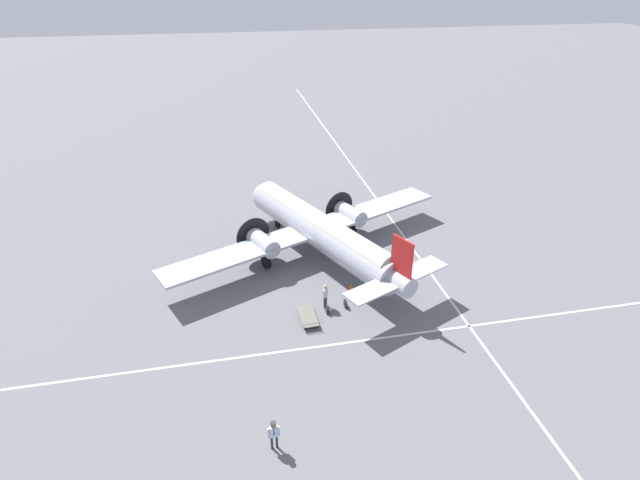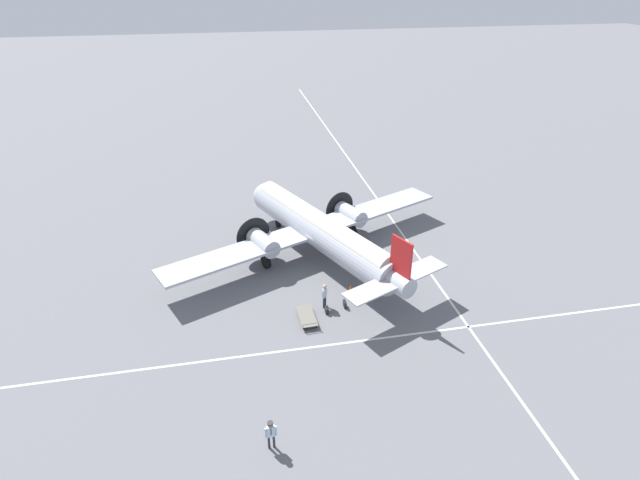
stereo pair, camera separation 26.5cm
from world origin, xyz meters
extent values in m
plane|color=slate|center=(0.00, 0.00, 0.00)|extent=(300.00, 300.00, 0.00)
cube|color=silver|center=(0.00, 7.74, 0.00)|extent=(120.00, 0.16, 0.01)
cube|color=silver|center=(10.25, 0.00, 0.00)|extent=(0.16, 120.00, 0.01)
cylinder|color=#ADB2BC|center=(0.00, 0.00, 2.35)|extent=(15.92, 9.02, 2.49)
cylinder|color=silver|center=(0.00, 0.00, 3.03)|extent=(14.88, 8.01, 1.74)
sphere|color=#ADB2BC|center=(-7.45, -3.37, 2.35)|extent=(2.37, 2.37, 2.37)
cylinder|color=#ADB2BC|center=(7.45, 3.37, 2.47)|extent=(3.47, 2.56, 1.37)
cube|color=red|center=(7.99, 3.62, 4.21)|extent=(1.69, 0.87, 2.86)
cube|color=#ADB2BC|center=(7.81, 3.54, 2.59)|extent=(4.72, 7.87, 0.10)
cube|color=#ADB2BC|center=(-1.09, -0.49, 2.03)|extent=(12.58, 23.61, 0.20)
cylinder|color=#ADB2BC|center=(0.39, -4.44, 2.05)|extent=(3.11, 2.40, 1.37)
cylinder|color=black|center=(-1.01, -5.08, 2.05)|extent=(1.22, 2.64, 2.88)
sphere|color=black|center=(-1.13, -5.13, 2.05)|extent=(0.48, 0.48, 0.48)
cylinder|color=#ADB2BC|center=(-3.08, 3.22, 2.05)|extent=(3.11, 2.40, 1.37)
cylinder|color=black|center=(-4.48, 2.59, 2.05)|extent=(1.22, 2.64, 2.88)
sphere|color=black|center=(-4.61, 2.53, 2.05)|extent=(0.48, 0.48, 0.48)
cylinder|color=#4C4C51|center=(0.65, -4.33, 1.03)|extent=(0.18, 0.18, 0.96)
cylinder|color=black|center=(0.65, -4.33, 0.55)|extent=(1.13, 0.73, 1.10)
cylinder|color=#4C4C51|center=(-2.83, 3.34, 1.03)|extent=(0.18, 0.18, 0.96)
cylinder|color=black|center=(-2.83, 3.34, 0.55)|extent=(1.13, 0.73, 1.10)
cylinder|color=#4C4C51|center=(-5.81, -2.63, 0.79)|extent=(0.14, 0.14, 0.87)
cylinder|color=black|center=(-5.81, -2.63, 0.35)|extent=(0.71, 0.45, 0.70)
cylinder|color=#2D2D33|center=(16.94, -5.55, 0.41)|extent=(0.12, 0.12, 0.83)
cylinder|color=#2D2D33|center=(16.96, -5.79, 0.41)|extent=(0.12, 0.12, 0.83)
cube|color=silver|center=(16.95, -5.67, 1.14)|extent=(0.21, 0.41, 0.62)
sphere|color=#8C6647|center=(16.95, -5.67, 1.58)|extent=(0.28, 0.28, 0.28)
cylinder|color=silver|center=(16.93, -5.42, 1.10)|extent=(0.10, 0.10, 0.59)
cylinder|color=silver|center=(16.96, -5.91, 1.10)|extent=(0.10, 0.10, 0.59)
cube|color=navy|center=(17.05, -5.66, 1.21)|extent=(0.01, 0.05, 0.40)
cylinder|color=#2D2D33|center=(16.95, -5.67, 1.70)|extent=(0.31, 0.31, 0.07)
cylinder|color=#2D2D33|center=(6.50, -1.00, 0.43)|extent=(0.13, 0.13, 0.87)
cylinder|color=#2D2D33|center=(6.29, -0.86, 0.43)|extent=(0.13, 0.13, 0.87)
cube|color=silver|center=(6.39, -0.93, 1.19)|extent=(0.45, 0.40, 0.65)
sphere|color=tan|center=(6.39, -0.93, 1.66)|extent=(0.29, 0.29, 0.29)
cylinder|color=silver|center=(6.60, -1.08, 1.16)|extent=(0.10, 0.10, 0.62)
cylinder|color=silver|center=(6.18, -0.78, 1.16)|extent=(0.10, 0.10, 0.62)
cube|color=navy|center=(6.33, -1.01, 1.27)|extent=(0.05, 0.04, 0.42)
cube|color=#232328|center=(7.08, -0.92, 0.23)|extent=(0.43, 0.20, 0.45)
cube|color=black|center=(7.08, -0.92, 0.48)|extent=(0.15, 0.14, 0.02)
cube|color=#232328|center=(6.66, 0.42, 0.24)|extent=(0.51, 0.15, 0.48)
cube|color=black|center=(6.66, 0.42, 0.51)|extent=(0.18, 0.11, 0.02)
cube|color=#6B665B|center=(7.51, -2.34, 0.30)|extent=(2.43, 1.17, 0.04)
cube|color=#6B665B|center=(8.67, -2.29, 0.54)|extent=(0.09, 1.07, 0.04)
cylinder|color=#6B665B|center=(8.69, -2.79, 0.43)|extent=(0.04, 0.04, 0.22)
cylinder|color=#6B665B|center=(8.65, -1.79, 0.43)|extent=(0.04, 0.04, 0.22)
cylinder|color=black|center=(6.62, -2.81, 0.14)|extent=(0.28, 0.07, 0.28)
cylinder|color=black|center=(6.59, -1.96, 0.14)|extent=(0.28, 0.07, 0.28)
cylinder|color=black|center=(8.43, -2.73, 0.14)|extent=(0.28, 0.07, 0.28)
cylinder|color=black|center=(8.39, -1.88, 0.14)|extent=(0.28, 0.07, 0.28)
cube|color=orange|center=(4.75, 1.31, 0.01)|extent=(0.37, 0.37, 0.03)
cone|color=orange|center=(4.75, 1.31, 0.24)|extent=(0.31, 0.31, 0.48)
camera|label=1|loc=(33.20, -6.73, 20.48)|focal=28.00mm
camera|label=2|loc=(33.26, -6.47, 20.48)|focal=28.00mm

